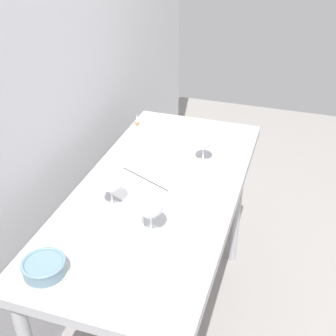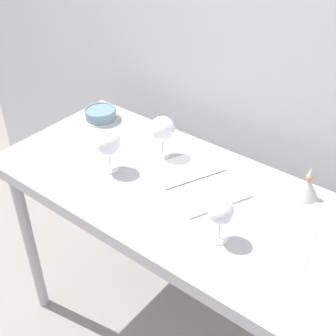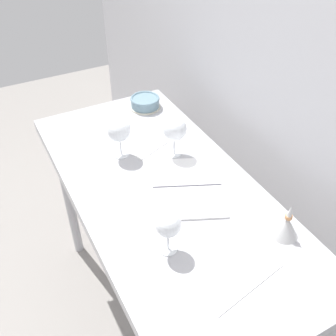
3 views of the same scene
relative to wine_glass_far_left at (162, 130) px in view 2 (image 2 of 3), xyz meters
name	(u,v)px [view 2 (image 2 of 3)]	position (x,y,z in m)	size (l,w,h in m)	color
ground_plane	(175,335)	(0.17, -0.13, -1.02)	(6.00, 6.00, 0.00)	gray
back_wall	(256,41)	(0.17, 0.36, 0.28)	(3.80, 0.04, 2.60)	silver
steel_counter	(175,210)	(0.17, -0.13, -0.23)	(1.40, 0.65, 0.90)	#ABABB1
wine_glass_far_left	(162,130)	(0.00, 0.00, 0.00)	(0.10, 0.10, 0.17)	white
wine_glass_near_left	(108,143)	(-0.10, -0.20, 0.00)	(0.10, 0.10, 0.17)	white
wine_glass_near_right	(221,213)	(0.43, -0.26, -0.01)	(0.08, 0.08, 0.15)	white
open_notebook	(197,181)	(0.21, -0.06, -0.12)	(0.41, 0.37, 0.01)	white
tasting_sheet_upper	(289,239)	(0.61, -0.12, -0.12)	(0.15, 0.27, 0.00)	white
tasting_sheet_lower	(124,147)	(-0.16, -0.05, -0.12)	(0.19, 0.26, 0.00)	white
tasting_bowl	(101,114)	(-0.40, 0.06, -0.09)	(0.15, 0.15, 0.05)	beige
decanter_funnel	(307,187)	(0.56, 0.11, -0.08)	(0.09, 0.09, 0.13)	silver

